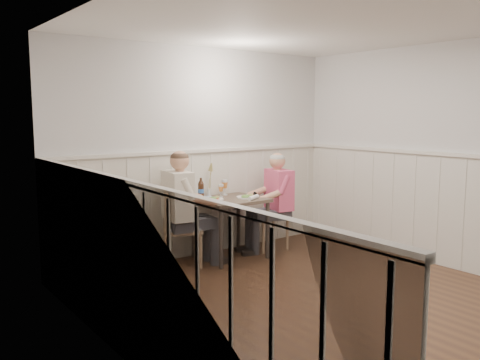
{
  "coord_description": "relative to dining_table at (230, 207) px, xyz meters",
  "views": [
    {
      "loc": [
        -3.43,
        -3.15,
        1.79
      ],
      "look_at": [
        0.17,
        1.64,
        1.0
      ],
      "focal_mm": 38.0,
      "sensor_mm": 36.0,
      "label": 1
    }
  ],
  "objects": [
    {
      "name": "ground_plane",
      "position": [
        -0.17,
        -1.84,
        -0.64
      ],
      "size": [
        4.5,
        4.5,
        0.0
      ],
      "primitive_type": "plane",
      "color": "#4B2F21"
    },
    {
      "name": "room_shell",
      "position": [
        -0.17,
        -1.84,
        0.88
      ],
      "size": [
        4.04,
        4.54,
        2.6
      ],
      "color": "silver",
      "rests_on": "ground"
    },
    {
      "name": "wainscot",
      "position": [
        -0.17,
        -1.15,
        0.05
      ],
      "size": [
        4.0,
        4.49,
        1.34
      ],
      "color": "silver",
      "rests_on": "ground"
    },
    {
      "name": "dining_table",
      "position": [
        0.0,
        0.0,
        0.0
      ],
      "size": [
        0.8,
        0.7,
        0.75
      ],
      "color": "#4F4036",
      "rests_on": "ground"
    },
    {
      "name": "chair_right",
      "position": [
        0.72,
        0.04,
        -0.16
      ],
      "size": [
        0.49,
        0.49,
        0.89
      ],
      "color": "tan",
      "rests_on": "ground"
    },
    {
      "name": "chair_left",
      "position": [
        -0.69,
        0.09,
        -0.15
      ],
      "size": [
        0.56,
        0.56,
        0.9
      ],
      "color": "tan",
      "rests_on": "ground"
    },
    {
      "name": "man_in_pink",
      "position": [
        0.71,
        -0.05,
        -0.09
      ],
      "size": [
        0.66,
        0.48,
        1.3
      ],
      "color": "#3F3F47",
      "rests_on": "ground"
    },
    {
      "name": "diner_cream",
      "position": [
        -0.68,
        0.02,
        -0.06
      ],
      "size": [
        0.69,
        0.48,
        1.39
      ],
      "color": "#3F3F47",
      "rests_on": "ground"
    },
    {
      "name": "plate_man",
      "position": [
        0.18,
        -0.1,
        0.13
      ],
      "size": [
        0.26,
        0.26,
        0.07
      ],
      "color": "white",
      "rests_on": "dining_table"
    },
    {
      "name": "plate_diner",
      "position": [
        -0.24,
        0.02,
        0.13
      ],
      "size": [
        0.25,
        0.25,
        0.06
      ],
      "color": "white",
      "rests_on": "dining_table"
    },
    {
      "name": "beer_glass_a",
      "position": [
        0.1,
        0.26,
        0.24
      ],
      "size": [
        0.08,
        0.08,
        0.2
      ],
      "color": "silver",
      "rests_on": "dining_table"
    },
    {
      "name": "beer_glass_b",
      "position": [
        -0.04,
        0.14,
        0.22
      ],
      "size": [
        0.07,
        0.07,
        0.16
      ],
      "color": "silver",
      "rests_on": "dining_table"
    },
    {
      "name": "beer_bottle",
      "position": [
        -0.31,
        0.18,
        0.23
      ],
      "size": [
        0.07,
        0.07,
        0.26
      ],
      "color": "#321C0F",
      "rests_on": "dining_table"
    },
    {
      "name": "rolled_napkin",
      "position": [
        0.18,
        -0.23,
        0.14
      ],
      "size": [
        0.23,
        0.15,
        0.05
      ],
      "color": "white",
      "rests_on": "dining_table"
    },
    {
      "name": "grass_vase",
      "position": [
        -0.11,
        0.3,
        0.31
      ],
      "size": [
        0.05,
        0.05,
        0.44
      ],
      "color": "silver",
      "rests_on": "dining_table"
    },
    {
      "name": "gingham_mat",
      "position": [
        -0.29,
        0.22,
        0.11
      ],
      "size": [
        0.38,
        0.34,
        0.01
      ],
      "color": "#6B88BC",
      "rests_on": "dining_table"
    }
  ]
}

